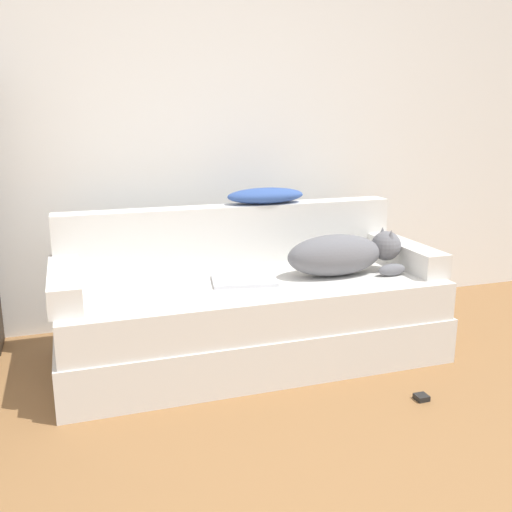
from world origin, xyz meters
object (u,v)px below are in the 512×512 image
(laptop, at_px, (244,280))
(power_adapter, at_px, (421,397))
(couch, at_px, (250,319))
(throw_pillow, at_px, (266,196))
(dog, at_px, (343,254))

(laptop, distance_m, power_adapter, 1.05)
(couch, bearing_deg, laptop, -142.28)
(laptop, height_order, throw_pillow, throw_pillow)
(laptop, height_order, power_adapter, laptop)
(throw_pillow, bearing_deg, laptop, -122.72)
(laptop, xyz_separation_m, throw_pillow, (0.27, 0.41, 0.38))
(dog, bearing_deg, power_adapter, -81.33)
(dog, bearing_deg, couch, 171.59)
(couch, height_order, laptop, laptop)
(couch, relative_size, dog, 3.03)
(laptop, bearing_deg, throw_pillow, 67.59)
(throw_pillow, bearing_deg, couch, -120.07)
(couch, xyz_separation_m, laptop, (-0.05, -0.04, 0.24))
(couch, relative_size, laptop, 5.49)
(couch, distance_m, throw_pillow, 0.75)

